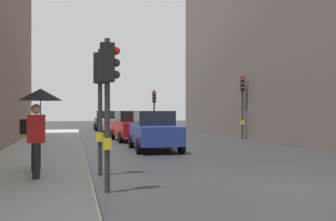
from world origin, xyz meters
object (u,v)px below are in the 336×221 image
Objects in this scene: traffic_light_near_right at (101,88)px; pedestrian_with_black_backpack at (34,133)px; car_red_sedan at (131,126)px; car_blue_van at (155,131)px; car_dark_suv at (106,121)px; pedestrian_with_umbrella at (39,108)px; traffic_light_mid_street at (243,96)px; car_silver_hatchback at (114,122)px; traffic_light_far_median at (154,104)px; traffic_light_near_left at (108,86)px.

pedestrian_with_black_backpack is at bearing 170.29° from traffic_light_near_right.
car_blue_van is (0.22, -5.64, 0.00)m from car_red_sedan.
pedestrian_with_umbrella reaches higher than car_dark_suv.
car_silver_hatchback is at bearing 130.68° from traffic_light_mid_street.
traffic_light_far_median is at bearing 68.77° from pedestrian_with_black_backpack.
traffic_light_mid_street is 8.54m from car_blue_van.
traffic_light_near_left is 0.78× the size of car_red_sedan.
pedestrian_with_black_backpack is at bearing -126.98° from car_blue_van.
car_blue_van is at bearing -88.01° from car_silver_hatchback.
traffic_light_mid_street is 0.93× the size of car_dark_suv.
pedestrian_with_black_backpack reaches higher than car_silver_hatchback.
car_red_sedan is at bearing 69.64° from pedestrian_with_black_backpack.
car_silver_hatchback is (0.24, -5.30, 0.00)m from car_dark_suv.
car_silver_hatchback is at bearing 91.80° from car_red_sedan.
traffic_light_mid_street reaches higher than car_blue_van.
car_red_sedan is at bearing 77.85° from traffic_light_near_right.
pedestrian_with_umbrella reaches higher than car_blue_van.
traffic_light_far_median is 3.51m from car_silver_hatchback.
car_red_sedan is at bearing 79.76° from traffic_light_near_left.
traffic_light_mid_street is at bearing 45.07° from pedestrian_with_black_backpack.
car_silver_hatchback is (2.34, 19.69, -1.51)m from traffic_light_near_right.
pedestrian_with_umbrella is at bearing -100.57° from car_silver_hatchback.
car_dark_suv is at bearing 115.25° from traffic_light_far_median.
traffic_light_near_left is (-5.24, -20.62, -0.00)m from traffic_light_far_median.
car_blue_van is 8.63m from pedestrian_with_umbrella.
car_red_sedan is (-6.81, 0.52, -1.83)m from traffic_light_mid_street.
traffic_light_near_right reaches higher than traffic_light_far_median.
traffic_light_near_right is 1.93m from pedestrian_with_umbrella.
traffic_light_near_left is (0.00, -2.29, -0.08)m from traffic_light_near_right.
car_blue_van is at bearing 72.06° from traffic_light_near_left.
car_dark_suv is 1.97× the size of pedestrian_with_umbrella.
traffic_light_mid_street reaches higher than pedestrian_with_black_backpack.
car_silver_hatchback is (-7.05, 8.21, -1.83)m from traffic_light_mid_street.
traffic_light_near_right reaches higher than traffic_light_near_left.
traffic_light_near_left is 0.79× the size of car_dark_suv.
car_red_sedan is at bearing -87.88° from car_dark_suv.
traffic_light_near_left is at bearing -89.94° from traffic_light_near_right.
pedestrian_with_umbrella is at bearing -109.26° from traffic_light_far_median.
traffic_light_near_right is 12.36m from car_red_sedan.
car_red_sedan is 1.00× the size of car_silver_hatchback.
pedestrian_with_black_backpack is (-11.15, -11.18, -1.55)m from traffic_light_mid_street.
car_dark_suv and car_silver_hatchback have the same top height.
car_dark_suv is 24.98m from pedestrian_with_black_backpack.
traffic_light_mid_street reaches higher than car_silver_hatchback.
traffic_light_mid_street reaches higher than pedestrian_with_umbrella.
car_red_sedan is 2.43× the size of pedestrian_with_black_backpack.
car_silver_hatchback is at bearing 83.93° from traffic_light_near_left.
pedestrian_with_umbrella reaches higher than car_red_sedan.
car_blue_van is 1.99× the size of pedestrian_with_umbrella.
traffic_light_near_left is 9.21m from car_blue_van.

